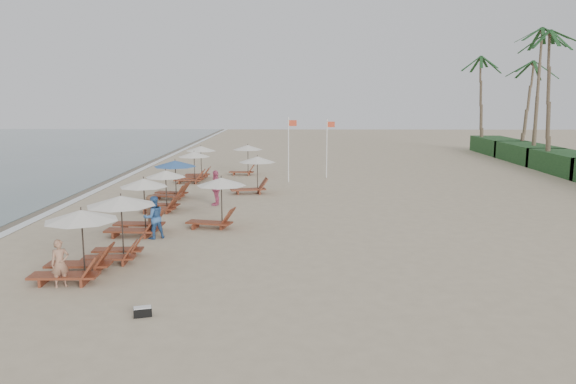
{
  "coord_description": "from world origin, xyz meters",
  "views": [
    {
      "loc": [
        1.24,
        -20.07,
        5.77
      ],
      "look_at": [
        0.88,
        5.91,
        1.3
      ],
      "focal_mm": 34.53,
      "sensor_mm": 36.0,
      "label": 1
    }
  ],
  "objects_px": {
    "beachgoer_far_a": "(216,188)",
    "beachgoer_near": "(60,263)",
    "duffel_bag": "(143,312)",
    "flag_pole_near": "(289,146)",
    "lounger_station_2": "(138,211)",
    "beachgoer_mid_a": "(154,217)",
    "lounger_station_5": "(191,167)",
    "inland_station_2": "(245,156)",
    "inland_station_1": "(253,172)",
    "lounger_station_1": "(117,224)",
    "lounger_station_4": "(172,178)",
    "lounger_station_6": "(199,161)",
    "lounger_station_3": "(162,191)",
    "lounger_station_0": "(75,246)",
    "inland_station_0": "(216,198)",
    "beachgoer_mid_b": "(152,214)"
  },
  "relations": [
    {
      "from": "lounger_station_6",
      "to": "inland_station_2",
      "type": "height_order",
      "value": "lounger_station_6"
    },
    {
      "from": "lounger_station_2",
      "to": "flag_pole_near",
      "type": "distance_m",
      "value": 15.96
    },
    {
      "from": "lounger_station_5",
      "to": "flag_pole_near",
      "type": "relative_size",
      "value": 0.56
    },
    {
      "from": "lounger_station_2",
      "to": "beachgoer_mid_a",
      "type": "height_order",
      "value": "lounger_station_2"
    },
    {
      "from": "inland_station_1",
      "to": "flag_pole_near",
      "type": "xyz_separation_m",
      "value": [
        2.12,
        4.52,
        1.16
      ]
    },
    {
      "from": "inland_station_2",
      "to": "flag_pole_near",
      "type": "relative_size",
      "value": 0.58
    },
    {
      "from": "beachgoer_near",
      "to": "beachgoer_mid_b",
      "type": "height_order",
      "value": "beachgoer_mid_b"
    },
    {
      "from": "lounger_station_0",
      "to": "inland_station_2",
      "type": "height_order",
      "value": "lounger_station_0"
    },
    {
      "from": "duffel_bag",
      "to": "flag_pole_near",
      "type": "bearing_deg",
      "value": 81.3
    },
    {
      "from": "lounger_station_6",
      "to": "duffel_bag",
      "type": "height_order",
      "value": "lounger_station_6"
    },
    {
      "from": "duffel_bag",
      "to": "lounger_station_2",
      "type": "bearing_deg",
      "value": 106.35
    },
    {
      "from": "lounger_station_3",
      "to": "flag_pole_near",
      "type": "distance_m",
      "value": 11.81
    },
    {
      "from": "lounger_station_3",
      "to": "inland_station_2",
      "type": "xyz_separation_m",
      "value": [
        3.06,
        13.45,
        0.39
      ]
    },
    {
      "from": "inland_station_2",
      "to": "flag_pole_near",
      "type": "bearing_deg",
      "value": -47.41
    },
    {
      "from": "lounger_station_1",
      "to": "inland_station_2",
      "type": "height_order",
      "value": "lounger_station_1"
    },
    {
      "from": "inland_station_1",
      "to": "duffel_bag",
      "type": "xyz_separation_m",
      "value": [
        -1.49,
        -19.11,
        -1.17
      ]
    },
    {
      "from": "lounger_station_4",
      "to": "beachgoer_mid_a",
      "type": "relative_size",
      "value": 1.5
    },
    {
      "from": "inland_station_1",
      "to": "duffel_bag",
      "type": "height_order",
      "value": "inland_station_1"
    },
    {
      "from": "duffel_bag",
      "to": "inland_station_1",
      "type": "bearing_deg",
      "value": 85.53
    },
    {
      "from": "beachgoer_mid_b",
      "to": "beachgoer_far_a",
      "type": "height_order",
      "value": "beachgoer_far_a"
    },
    {
      "from": "lounger_station_4",
      "to": "beachgoer_near",
      "type": "xyz_separation_m",
      "value": [
        -0.14,
        -15.02,
        -0.45
      ]
    },
    {
      "from": "beachgoer_far_a",
      "to": "beachgoer_near",
      "type": "bearing_deg",
      "value": -1.44
    },
    {
      "from": "inland_station_1",
      "to": "beachgoer_near",
      "type": "height_order",
      "value": "inland_station_1"
    },
    {
      "from": "lounger_station_1",
      "to": "duffel_bag",
      "type": "bearing_deg",
      "value": -66.23
    },
    {
      "from": "lounger_station_0",
      "to": "lounger_station_1",
      "type": "height_order",
      "value": "lounger_station_1"
    },
    {
      "from": "lounger_station_2",
      "to": "inland_station_0",
      "type": "xyz_separation_m",
      "value": [
        3.17,
        1.19,
        0.34
      ]
    },
    {
      "from": "lounger_station_4",
      "to": "inland_station_0",
      "type": "height_order",
      "value": "inland_station_0"
    },
    {
      "from": "lounger_station_2",
      "to": "beachgoer_mid_a",
      "type": "relative_size",
      "value": 1.48
    },
    {
      "from": "lounger_station_6",
      "to": "inland_station_2",
      "type": "bearing_deg",
      "value": 32.51
    },
    {
      "from": "lounger_station_1",
      "to": "lounger_station_3",
      "type": "distance_m",
      "value": 8.66
    },
    {
      "from": "inland_station_0",
      "to": "duffel_bag",
      "type": "distance_m",
      "value": 10.3
    },
    {
      "from": "lounger_station_5",
      "to": "duffel_bag",
      "type": "bearing_deg",
      "value": -82.6
    },
    {
      "from": "lounger_station_1",
      "to": "inland_station_0",
      "type": "relative_size",
      "value": 0.93
    },
    {
      "from": "inland_station_0",
      "to": "inland_station_2",
      "type": "bearing_deg",
      "value": 90.71
    },
    {
      "from": "lounger_station_2",
      "to": "beachgoer_near",
      "type": "xyz_separation_m",
      "value": [
        -0.5,
        -6.71,
        -0.26
      ]
    },
    {
      "from": "lounger_station_5",
      "to": "beachgoer_far_a",
      "type": "relative_size",
      "value": 1.31
    },
    {
      "from": "lounger_station_0",
      "to": "beachgoer_near",
      "type": "bearing_deg",
      "value": -101.44
    },
    {
      "from": "duffel_bag",
      "to": "beachgoer_far_a",
      "type": "bearing_deg",
      "value": 90.76
    },
    {
      "from": "duffel_bag",
      "to": "beachgoer_near",
      "type": "bearing_deg",
      "value": 143.63
    },
    {
      "from": "lounger_station_5",
      "to": "inland_station_0",
      "type": "distance_m",
      "value": 13.63
    },
    {
      "from": "inland_station_2",
      "to": "beachgoer_far_a",
      "type": "distance_m",
      "value": 11.91
    },
    {
      "from": "lounger_station_2",
      "to": "beachgoer_far_a",
      "type": "distance_m",
      "value": 6.77
    },
    {
      "from": "lounger_station_0",
      "to": "lounger_station_5",
      "type": "xyz_separation_m",
      "value": [
        -0.05,
        20.25,
        0.01
      ]
    },
    {
      "from": "inland_station_1",
      "to": "inland_station_2",
      "type": "xyz_separation_m",
      "value": [
        -1.18,
        8.11,
        0.14
      ]
    },
    {
      "from": "lounger_station_2",
      "to": "inland_station_2",
      "type": "height_order",
      "value": "lounger_station_2"
    },
    {
      "from": "beachgoer_near",
      "to": "beachgoer_far_a",
      "type": "xyz_separation_m",
      "value": [
        2.95,
        13.02,
        0.21
      ]
    },
    {
      "from": "lounger_station_1",
      "to": "beachgoer_mid_a",
      "type": "xyz_separation_m",
      "value": [
        0.5,
        3.08,
        -0.43
      ]
    },
    {
      "from": "lounger_station_5",
      "to": "lounger_station_6",
      "type": "relative_size",
      "value": 1.03
    },
    {
      "from": "lounger_station_0",
      "to": "lounger_station_4",
      "type": "distance_m",
      "value": 14.22
    },
    {
      "from": "inland_station_0",
      "to": "inland_station_1",
      "type": "distance_m",
      "value": 8.95
    }
  ]
}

